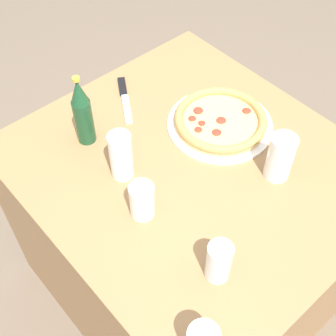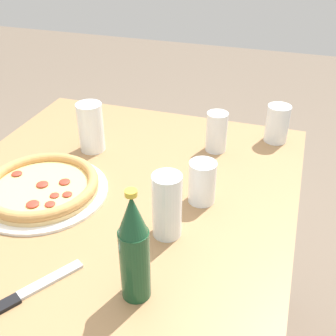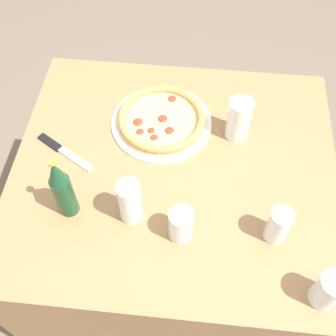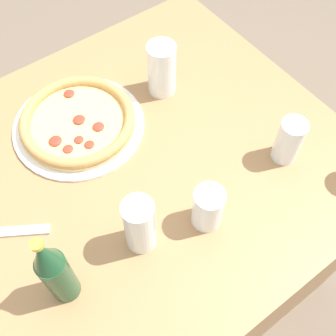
{
  "view_description": "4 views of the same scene",
  "coord_description": "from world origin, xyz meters",
  "px_view_note": "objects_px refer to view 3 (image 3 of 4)",
  "views": [
    {
      "loc": [
        0.63,
        -0.65,
        1.84
      ],
      "look_at": [
        -0.01,
        -0.09,
        0.82
      ],
      "focal_mm": 50.0,
      "sensor_mm": 36.0,
      "label": 1
    },
    {
      "loc": [
        -0.8,
        -0.4,
        1.41
      ],
      "look_at": [
        0.05,
        -0.13,
        0.85
      ],
      "focal_mm": 45.0,
      "sensor_mm": 36.0,
      "label": 2
    },
    {
      "loc": [
        0.05,
        -0.74,
        1.86
      ],
      "look_at": [
        -0.01,
        -0.06,
        0.86
      ],
      "focal_mm": 45.0,
      "sensor_mm": 36.0,
      "label": 3
    },
    {
      "loc": [
        -0.27,
        -0.5,
        1.63
      ],
      "look_at": [
        0.03,
        -0.08,
        0.82
      ],
      "focal_mm": 45.0,
      "sensor_mm": 36.0,
      "label": 4
    }
  ],
  "objects_px": {
    "pizza_margherita": "(161,119)",
    "glass_lemonade": "(238,121)",
    "glass_orange_juice": "(278,227)",
    "beer_bottle": "(62,188)",
    "glass_cola": "(181,226)",
    "glass_iced_tea": "(130,202)",
    "knife": "(62,151)",
    "glass_mango_juice": "(328,291)"
  },
  "relations": [
    {
      "from": "pizza_margherita",
      "to": "glass_lemonade",
      "type": "xyz_separation_m",
      "value": [
        0.25,
        -0.02,
        0.05
      ]
    },
    {
      "from": "glass_orange_juice",
      "to": "beer_bottle",
      "type": "xyz_separation_m",
      "value": [
        -0.59,
        0.02,
        0.06
      ]
    },
    {
      "from": "pizza_margherita",
      "to": "glass_cola",
      "type": "height_order",
      "value": "glass_cola"
    },
    {
      "from": "pizza_margherita",
      "to": "glass_iced_tea",
      "type": "relative_size",
      "value": 2.15
    },
    {
      "from": "beer_bottle",
      "to": "glass_lemonade",
      "type": "bearing_deg",
      "value": 34.62
    },
    {
      "from": "beer_bottle",
      "to": "knife",
      "type": "xyz_separation_m",
      "value": [
        -0.07,
        0.2,
        -0.11
      ]
    },
    {
      "from": "pizza_margherita",
      "to": "glass_lemonade",
      "type": "bearing_deg",
      "value": -4.72
    },
    {
      "from": "glass_cola",
      "to": "glass_iced_tea",
      "type": "height_order",
      "value": "glass_iced_tea"
    },
    {
      "from": "pizza_margherita",
      "to": "glass_lemonade",
      "type": "height_order",
      "value": "glass_lemonade"
    },
    {
      "from": "glass_orange_juice",
      "to": "beer_bottle",
      "type": "relative_size",
      "value": 0.5
    },
    {
      "from": "pizza_margherita",
      "to": "beer_bottle",
      "type": "xyz_separation_m",
      "value": [
        -0.23,
        -0.35,
        0.09
      ]
    },
    {
      "from": "knife",
      "to": "glass_lemonade",
      "type": "bearing_deg",
      "value": 13.23
    },
    {
      "from": "glass_mango_juice",
      "to": "beer_bottle",
      "type": "bearing_deg",
      "value": 164.89
    },
    {
      "from": "glass_cola",
      "to": "glass_iced_tea",
      "type": "relative_size",
      "value": 0.71
    },
    {
      "from": "glass_lemonade",
      "to": "glass_cola",
      "type": "relative_size",
      "value": 1.34
    },
    {
      "from": "glass_iced_tea",
      "to": "knife",
      "type": "height_order",
      "value": "glass_iced_tea"
    },
    {
      "from": "glass_cola",
      "to": "beer_bottle",
      "type": "distance_m",
      "value": 0.34
    },
    {
      "from": "glass_iced_tea",
      "to": "knife",
      "type": "distance_m",
      "value": 0.33
    },
    {
      "from": "glass_mango_juice",
      "to": "glass_iced_tea",
      "type": "height_order",
      "value": "glass_iced_tea"
    },
    {
      "from": "glass_lemonade",
      "to": "glass_mango_juice",
      "type": "xyz_separation_m",
      "value": [
        0.23,
        -0.52,
        -0.01
      ]
    },
    {
      "from": "glass_mango_juice",
      "to": "beer_bottle",
      "type": "relative_size",
      "value": 0.48
    },
    {
      "from": "pizza_margherita",
      "to": "beer_bottle",
      "type": "relative_size",
      "value": 1.38
    },
    {
      "from": "glass_cola",
      "to": "pizza_margherita",
      "type": "bearing_deg",
      "value": 103.74
    },
    {
      "from": "glass_iced_tea",
      "to": "glass_orange_juice",
      "type": "bearing_deg",
      "value": -3.17
    },
    {
      "from": "glass_cola",
      "to": "knife",
      "type": "distance_m",
      "value": 0.47
    },
    {
      "from": "beer_bottle",
      "to": "glass_cola",
      "type": "bearing_deg",
      "value": -8.01
    },
    {
      "from": "pizza_margherita",
      "to": "glass_orange_juice",
      "type": "relative_size",
      "value": 2.77
    },
    {
      "from": "glass_mango_juice",
      "to": "glass_cola",
      "type": "distance_m",
      "value": 0.4
    },
    {
      "from": "glass_orange_juice",
      "to": "glass_lemonade",
      "type": "bearing_deg",
      "value": 107.35
    },
    {
      "from": "glass_mango_juice",
      "to": "glass_iced_tea",
      "type": "distance_m",
      "value": 0.56
    },
    {
      "from": "pizza_margherita",
      "to": "glass_iced_tea",
      "type": "height_order",
      "value": "glass_iced_tea"
    },
    {
      "from": "glass_cola",
      "to": "knife",
      "type": "relative_size",
      "value": 0.54
    },
    {
      "from": "pizza_margherita",
      "to": "glass_cola",
      "type": "relative_size",
      "value": 3.03
    },
    {
      "from": "pizza_margherita",
      "to": "glass_cola",
      "type": "distance_m",
      "value": 0.41
    },
    {
      "from": "pizza_margherita",
      "to": "knife",
      "type": "relative_size",
      "value": 1.63
    },
    {
      "from": "pizza_margherita",
      "to": "knife",
      "type": "bearing_deg",
      "value": -153.62
    },
    {
      "from": "glass_mango_juice",
      "to": "glass_orange_juice",
      "type": "bearing_deg",
      "value": 124.77
    },
    {
      "from": "glass_lemonade",
      "to": "knife",
      "type": "xyz_separation_m",
      "value": [
        -0.55,
        -0.13,
        -0.06
      ]
    },
    {
      "from": "glass_cola",
      "to": "glass_mango_juice",
      "type": "bearing_deg",
      "value": -20.92
    },
    {
      "from": "glass_orange_juice",
      "to": "pizza_margherita",
      "type": "bearing_deg",
      "value": 133.73
    },
    {
      "from": "glass_orange_juice",
      "to": "glass_iced_tea",
      "type": "height_order",
      "value": "glass_iced_tea"
    },
    {
      "from": "glass_lemonade",
      "to": "beer_bottle",
      "type": "xyz_separation_m",
      "value": [
        -0.48,
        -0.33,
        0.05
      ]
    }
  ]
}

